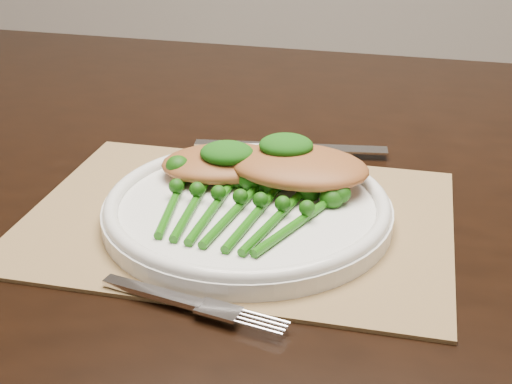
# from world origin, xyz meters

# --- Properties ---
(placemat) EXTENTS (0.44, 0.35, 0.00)m
(placemat) POSITION_xyz_m (-0.01, -0.21, 0.75)
(placemat) COLOR olive
(placemat) RESTS_ON dining_table
(dinner_plate) EXTENTS (0.28, 0.28, 0.03)m
(dinner_plate) POSITION_xyz_m (-0.00, -0.22, 0.77)
(dinner_plate) COLOR white
(dinner_plate) RESTS_ON placemat
(knife) EXTENTS (0.23, 0.02, 0.01)m
(knife) POSITION_xyz_m (0.01, -0.05, 0.76)
(knife) COLOR silver
(knife) RESTS_ON placemat
(fork) EXTENTS (0.16, 0.07, 0.00)m
(fork) POSITION_xyz_m (-0.02, -0.37, 0.76)
(fork) COLOR silver
(fork) RESTS_ON placemat
(chicken_fillet_left) EXTENTS (0.15, 0.11, 0.03)m
(chicken_fillet_left) POSITION_xyz_m (-0.03, -0.15, 0.78)
(chicken_fillet_left) COLOR #A15F2E
(chicken_fillet_left) RESTS_ON dinner_plate
(chicken_fillet_right) EXTENTS (0.16, 0.13, 0.03)m
(chicken_fillet_right) POSITION_xyz_m (0.05, -0.17, 0.79)
(chicken_fillet_right) COLOR #A15F2E
(chicken_fillet_right) RESTS_ON dinner_plate
(pesto_dollop_left) EXTENTS (0.05, 0.05, 0.02)m
(pesto_dollop_left) POSITION_xyz_m (-0.03, -0.16, 0.80)
(pesto_dollop_left) COLOR #0C4009
(pesto_dollop_left) RESTS_ON chicken_fillet_left
(pesto_dollop_right) EXTENTS (0.06, 0.05, 0.02)m
(pesto_dollop_right) POSITION_xyz_m (0.03, -0.15, 0.81)
(pesto_dollop_right) COLOR #0C4009
(pesto_dollop_right) RESTS_ON chicken_fillet_right
(broccolini_bundle) EXTENTS (0.18, 0.19, 0.04)m
(broccolini_bundle) POSITION_xyz_m (-0.01, -0.24, 0.77)
(broccolini_bundle) COLOR #17590B
(broccolini_bundle) RESTS_ON dinner_plate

